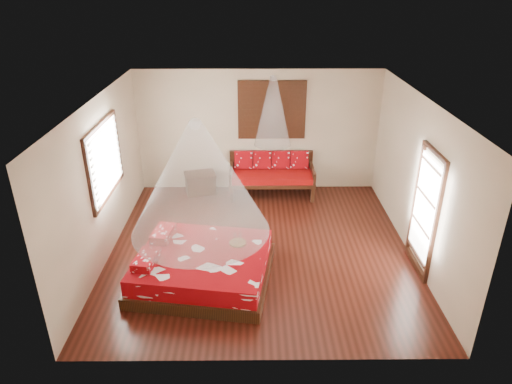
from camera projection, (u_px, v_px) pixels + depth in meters
room at (260, 180)px, 7.93m from camera, size 5.54×5.54×2.84m
bed at (202, 266)px, 7.57m from camera, size 2.43×2.26×0.64m
daybed at (272, 173)px, 10.47m from camera, size 1.94×0.86×0.98m
storage_chest at (200, 183)px, 10.63m from camera, size 0.80×0.66×0.48m
shutter_panel at (272, 110)px, 10.17m from camera, size 1.52×0.06×1.32m
window_left at (105, 160)px, 7.96m from camera, size 0.10×1.74×1.34m
glazed_door at (424, 212)px, 7.55m from camera, size 0.08×1.02×2.16m
wine_tray at (238, 240)px, 7.72m from camera, size 0.29×0.29×0.23m
mosquito_net_main at (198, 178)px, 6.88m from camera, size 2.18×2.18×1.80m
mosquito_net_daybed at (273, 111)px, 9.71m from camera, size 0.80×0.80×1.50m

